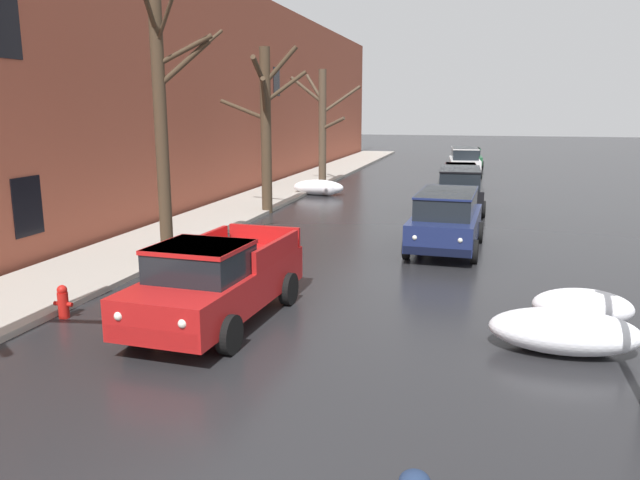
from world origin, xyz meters
TOP-DOWN VIEW (x-y plane):
  - left_sidewalk_slab at (-6.88, 18.00)m, footprint 3.14×80.00m
  - brick_townhouse_facade at (-8.95, 18.00)m, footprint 0.63×80.00m
  - snow_bank_along_left_kerb at (4.68, 8.16)m, footprint 2.61×1.34m
  - snow_bank_mid_block_left at (-4.68, 26.81)m, footprint 2.58×0.98m
  - snow_bank_near_corner_right at (5.21, 9.78)m, footprint 1.94×1.07m
  - bare_tree_second_along_sidewalk at (-5.38, 12.52)m, footprint 1.69×3.10m
  - bare_tree_mid_block at (-5.41, 20.97)m, footprint 3.51×3.07m
  - bare_tree_far_down_block at (-5.45, 30.29)m, footprint 3.73×1.54m
  - pickup_truck_red_approaching_near_lane at (-1.89, 7.94)m, footprint 2.32×5.10m
  - suv_darkblue_parked_kerbside_close at (2.19, 15.87)m, footprint 2.24×4.75m
  - suv_black_parked_kerbside_mid at (2.27, 23.54)m, footprint 2.22×4.79m
  - sedan_maroon_parked_far_down_block at (2.07, 30.10)m, footprint 2.24×4.53m
  - suv_white_queued_behind_truck at (2.01, 37.69)m, footprint 2.31×4.85m
  - sedan_green_at_far_intersection at (2.17, 43.94)m, footprint 2.11×4.09m
  - fire_hydrant at (-5.10, 7.43)m, footprint 0.42×0.22m

SIDE VIEW (x-z plane):
  - left_sidewalk_slab at x=-6.88m, z-range 0.00..0.13m
  - snow_bank_near_corner_right at x=5.21m, z-range -0.01..0.72m
  - fire_hydrant at x=-5.10m, z-range 0.00..0.71m
  - snow_bank_mid_block_left at x=-4.68m, z-range -0.01..0.77m
  - snow_bank_along_left_kerb at x=4.68m, z-range 0.00..0.77m
  - sedan_green_at_far_intersection at x=2.17m, z-range 0.04..1.46m
  - sedan_maroon_parked_far_down_block at x=2.07m, z-range 0.04..1.46m
  - pickup_truck_red_approaching_near_lane at x=-1.89m, z-range 0.00..1.76m
  - suv_white_queued_behind_truck at x=2.01m, z-range 0.08..1.90m
  - suv_darkblue_parked_kerbside_close at x=2.19m, z-range 0.08..1.90m
  - suv_black_parked_kerbside_mid at x=2.27m, z-range 0.08..1.90m
  - bare_tree_far_down_block at x=-5.45m, z-range 0.28..6.63m
  - bare_tree_mid_block at x=-5.41m, z-range 0.37..7.10m
  - bare_tree_second_along_sidewalk at x=-5.38m, z-range 0.13..7.84m
  - brick_townhouse_facade at x=-8.95m, z-range 0.00..10.14m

